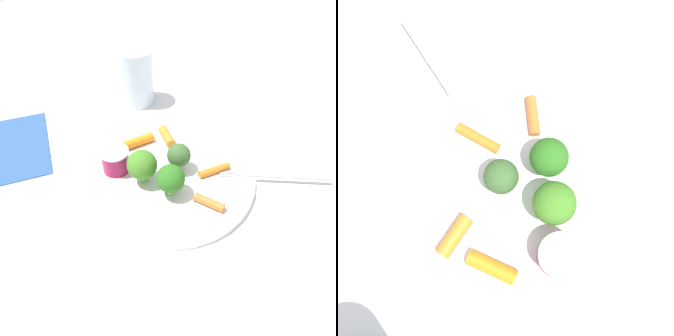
% 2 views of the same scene
% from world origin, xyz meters
% --- Properties ---
extents(ground_plane, '(2.40, 2.40, 0.00)m').
position_xyz_m(ground_plane, '(0.00, 0.00, 0.00)').
color(ground_plane, silver).
extents(plate, '(0.28, 0.28, 0.01)m').
position_xyz_m(plate, '(0.00, 0.00, 0.01)').
color(plate, white).
rests_on(plate, ground_plane).
extents(sauce_cup, '(0.05, 0.05, 0.04)m').
position_xyz_m(sauce_cup, '(0.04, 0.08, 0.03)').
color(sauce_cup, '#9A1747').
rests_on(sauce_cup, plate).
extents(broccoli_floret_0, '(0.05, 0.05, 0.06)m').
position_xyz_m(broccoli_floret_0, '(-0.00, 0.05, 0.05)').
color(broccoli_floret_0, '#7DBD59').
rests_on(broccoli_floret_0, plate).
extents(broccoli_floret_1, '(0.04, 0.04, 0.06)m').
position_xyz_m(broccoli_floret_1, '(-0.04, 0.02, 0.04)').
color(broccoli_floret_1, '#9ABF5F').
rests_on(broccoli_floret_1, plate).
extents(broccoli_floret_2, '(0.04, 0.04, 0.05)m').
position_xyz_m(broccoli_floret_2, '(0.00, -0.02, 0.04)').
color(broccoli_floret_2, '#7FBA6E').
rests_on(broccoli_floret_2, plate).
extents(carrot_stick_0, '(0.05, 0.04, 0.01)m').
position_xyz_m(carrot_stick_0, '(-0.09, -0.02, 0.02)').
color(carrot_stick_0, orange).
rests_on(carrot_stick_0, plate).
extents(carrot_stick_1, '(0.05, 0.02, 0.02)m').
position_xyz_m(carrot_stick_1, '(0.08, -0.03, 0.02)').
color(carrot_stick_1, orange).
rests_on(carrot_stick_1, plate).
extents(carrot_stick_2, '(0.01, 0.06, 0.01)m').
position_xyz_m(carrot_stick_2, '(-0.03, -0.07, 0.02)').
color(carrot_stick_2, orange).
rests_on(carrot_stick_2, plate).
extents(carrot_stick_3, '(0.02, 0.06, 0.02)m').
position_xyz_m(carrot_stick_3, '(0.09, 0.02, 0.02)').
color(carrot_stick_3, orange).
rests_on(carrot_stick_3, plate).
extents(fork, '(0.10, 0.16, 0.00)m').
position_xyz_m(fork, '(-0.08, -0.15, 0.01)').
color(fork, silver).
rests_on(fork, plate).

